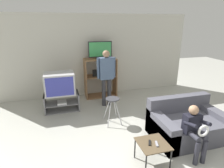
{
  "coord_description": "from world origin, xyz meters",
  "views": [
    {
      "loc": [
        -1.13,
        -1.96,
        2.32
      ],
      "look_at": [
        0.06,
        2.2,
        0.9
      ],
      "focal_mm": 30.0,
      "sensor_mm": 36.0,
      "label": 1
    }
  ],
  "objects_px": {
    "television_flat": "(100,50)",
    "person_standing_adult": "(106,73)",
    "snack_table": "(153,145)",
    "remote_control_black": "(150,143)",
    "media_shelf": "(100,77)",
    "couch": "(187,125)",
    "tv_stand": "(62,102)",
    "remote_control_white": "(157,144)",
    "folding_stool": "(112,103)",
    "person_seated_child": "(195,128)",
    "television_main": "(60,84)"
  },
  "relations": [
    {
      "from": "folding_stool",
      "to": "couch",
      "type": "relative_size",
      "value": 0.42
    },
    {
      "from": "tv_stand",
      "to": "remote_control_white",
      "type": "relative_size",
      "value": 6.39
    },
    {
      "from": "television_main",
      "to": "snack_table",
      "type": "xyz_separation_m",
      "value": [
        1.42,
        -2.58,
        -0.41
      ]
    },
    {
      "from": "folding_stool",
      "to": "person_seated_child",
      "type": "height_order",
      "value": "person_seated_child"
    },
    {
      "from": "remote_control_black",
      "to": "person_standing_adult",
      "type": "relative_size",
      "value": 0.09
    },
    {
      "from": "folding_stool",
      "to": "remote_control_black",
      "type": "distance_m",
      "value": 1.56
    },
    {
      "from": "folding_stool",
      "to": "person_seated_child",
      "type": "distance_m",
      "value": 1.89
    },
    {
      "from": "tv_stand",
      "to": "folding_stool",
      "type": "distance_m",
      "value": 1.56
    },
    {
      "from": "media_shelf",
      "to": "folding_stool",
      "type": "height_order",
      "value": "media_shelf"
    },
    {
      "from": "television_main",
      "to": "person_seated_child",
      "type": "relative_size",
      "value": 0.8
    },
    {
      "from": "television_flat",
      "to": "remote_control_white",
      "type": "xyz_separation_m",
      "value": [
        0.18,
        -3.39,
        -1.08
      ]
    },
    {
      "from": "snack_table",
      "to": "remote_control_white",
      "type": "distance_m",
      "value": 0.09
    },
    {
      "from": "television_flat",
      "to": "person_standing_adult",
      "type": "xyz_separation_m",
      "value": [
        -0.01,
        -0.78,
        -0.53
      ]
    },
    {
      "from": "media_shelf",
      "to": "couch",
      "type": "xyz_separation_m",
      "value": [
        1.25,
        -2.77,
        -0.36
      ]
    },
    {
      "from": "couch",
      "to": "folding_stool",
      "type": "bearing_deg",
      "value": 143.28
    },
    {
      "from": "snack_table",
      "to": "person_standing_adult",
      "type": "bearing_deg",
      "value": 93.15
    },
    {
      "from": "television_flat",
      "to": "remote_control_white",
      "type": "bearing_deg",
      "value": -87.0
    },
    {
      "from": "tv_stand",
      "to": "remote_control_black",
      "type": "height_order",
      "value": "tv_stand"
    },
    {
      "from": "television_flat",
      "to": "couch",
      "type": "distance_m",
      "value": 3.29
    },
    {
      "from": "television_main",
      "to": "remote_control_black",
      "type": "xyz_separation_m",
      "value": [
        1.37,
        -2.57,
        -0.35
      ]
    },
    {
      "from": "television_flat",
      "to": "tv_stand",
      "type": "bearing_deg",
      "value": -148.93
    },
    {
      "from": "snack_table",
      "to": "remote_control_black",
      "type": "relative_size",
      "value": 3.41
    },
    {
      "from": "television_main",
      "to": "folding_stool",
      "type": "xyz_separation_m",
      "value": [
        1.17,
        -1.02,
        -0.28
      ]
    },
    {
      "from": "tv_stand",
      "to": "television_main",
      "type": "relative_size",
      "value": 1.2
    },
    {
      "from": "snack_table",
      "to": "remote_control_black",
      "type": "xyz_separation_m",
      "value": [
        -0.05,
        0.01,
        0.06
      ]
    },
    {
      "from": "television_main",
      "to": "media_shelf",
      "type": "relative_size",
      "value": 0.61
    },
    {
      "from": "remote_control_black",
      "to": "person_seated_child",
      "type": "relative_size",
      "value": 0.15
    },
    {
      "from": "television_main",
      "to": "snack_table",
      "type": "bearing_deg",
      "value": -61.09
    },
    {
      "from": "tv_stand",
      "to": "couch",
      "type": "bearing_deg",
      "value": -38.92
    },
    {
      "from": "snack_table",
      "to": "remote_control_white",
      "type": "xyz_separation_m",
      "value": [
        0.05,
        -0.05,
        0.06
      ]
    },
    {
      "from": "television_main",
      "to": "couch",
      "type": "distance_m",
      "value": 3.27
    },
    {
      "from": "television_flat",
      "to": "person_standing_adult",
      "type": "relative_size",
      "value": 0.46
    },
    {
      "from": "tv_stand",
      "to": "television_flat",
      "type": "distance_m",
      "value": 1.95
    },
    {
      "from": "television_flat",
      "to": "folding_stool",
      "type": "distance_m",
      "value": 2.05
    },
    {
      "from": "television_flat",
      "to": "person_seated_child",
      "type": "xyz_separation_m",
      "value": [
        0.93,
        -3.35,
        -0.93
      ]
    },
    {
      "from": "folding_stool",
      "to": "snack_table",
      "type": "relative_size",
      "value": 1.28
    },
    {
      "from": "folding_stool",
      "to": "remote_control_white",
      "type": "height_order",
      "value": "folding_stool"
    },
    {
      "from": "television_main",
      "to": "tv_stand",
      "type": "bearing_deg",
      "value": 1.07
    },
    {
      "from": "couch",
      "to": "person_seated_child",
      "type": "relative_size",
      "value": 1.54
    },
    {
      "from": "remote_control_black",
      "to": "media_shelf",
      "type": "bearing_deg",
      "value": 118.7
    },
    {
      "from": "snack_table",
      "to": "tv_stand",
      "type": "bearing_deg",
      "value": 118.63
    },
    {
      "from": "tv_stand",
      "to": "person_standing_adult",
      "type": "bearing_deg",
      "value": -0.59
    },
    {
      "from": "media_shelf",
      "to": "person_standing_adult",
      "type": "relative_size",
      "value": 0.78
    },
    {
      "from": "person_seated_child",
      "to": "person_standing_adult",
      "type": "bearing_deg",
      "value": 110.0
    },
    {
      "from": "tv_stand",
      "to": "remote_control_white",
      "type": "xyz_separation_m",
      "value": [
        1.45,
        -2.63,
        0.18
      ]
    },
    {
      "from": "tv_stand",
      "to": "media_shelf",
      "type": "relative_size",
      "value": 0.73
    },
    {
      "from": "media_shelf",
      "to": "remote_control_white",
      "type": "relative_size",
      "value": 8.72
    },
    {
      "from": "remote_control_white",
      "to": "snack_table",
      "type": "bearing_deg",
      "value": 152.63
    },
    {
      "from": "media_shelf",
      "to": "television_flat",
      "type": "bearing_deg",
      "value": 54.96
    },
    {
      "from": "remote_control_white",
      "to": "person_seated_child",
      "type": "distance_m",
      "value": 0.77
    }
  ]
}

